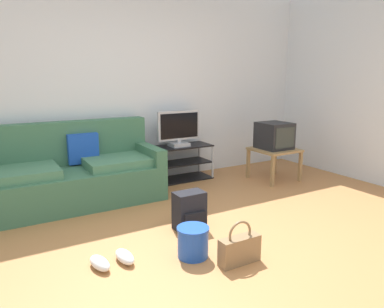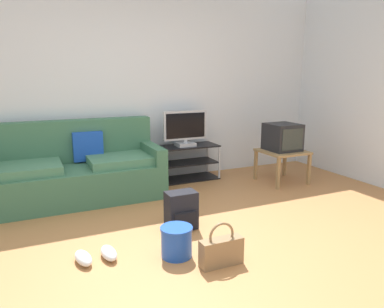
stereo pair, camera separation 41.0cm
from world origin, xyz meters
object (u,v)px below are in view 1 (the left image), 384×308
(backpack, at_px, (189,211))
(cleaning_bucket, at_px, (193,241))
(tv_stand, at_px, (178,163))
(crt_tv, at_px, (274,136))
(side_table, at_px, (274,153))
(sneakers_pair, at_px, (112,260))
(handbag, at_px, (240,249))
(couch, at_px, (71,175))
(flat_tv, at_px, (179,129))

(backpack, distance_m, cleaning_bucket, 0.56)
(tv_stand, relative_size, crt_tv, 2.22)
(side_table, xyz_separation_m, sneakers_pair, (-2.77, -1.18, -0.34))
(side_table, relative_size, handbag, 1.61)
(handbag, bearing_deg, backpack, 90.95)
(handbag, distance_m, sneakers_pair, 1.01)
(tv_stand, distance_m, sneakers_pair, 2.44)
(side_table, bearing_deg, crt_tv, 90.00)
(tv_stand, height_order, handbag, tv_stand)
(side_table, distance_m, backpack, 2.10)
(tv_stand, bearing_deg, couch, -172.72)
(crt_tv, relative_size, backpack, 1.16)
(side_table, xyz_separation_m, backpack, (-1.89, -0.88, -0.21))
(crt_tv, xyz_separation_m, backpack, (-1.89, -0.89, -0.45))
(flat_tv, bearing_deg, couch, -173.55)
(cleaning_bucket, bearing_deg, crt_tv, 32.92)
(backpack, relative_size, cleaning_bucket, 1.39)
(cleaning_bucket, bearing_deg, side_table, 32.62)
(cleaning_bucket, bearing_deg, flat_tv, 64.60)
(cleaning_bucket, relative_size, sneakers_pair, 0.77)
(cleaning_bucket, distance_m, sneakers_pair, 0.66)
(tv_stand, bearing_deg, handbag, -106.61)
(tv_stand, bearing_deg, cleaning_bucket, -115.16)
(tv_stand, relative_size, flat_tv, 1.49)
(couch, relative_size, tv_stand, 2.14)
(couch, xyz_separation_m, crt_tv, (2.71, -0.46, 0.30))
(side_table, xyz_separation_m, cleaning_bucket, (-2.15, -1.37, -0.25))
(side_table, bearing_deg, sneakers_pair, -157.00)
(side_table, bearing_deg, couch, 170.07)
(side_table, bearing_deg, tv_stand, 150.58)
(tv_stand, distance_m, cleaning_bucket, 2.26)
(handbag, bearing_deg, crt_tv, 41.59)
(flat_tv, bearing_deg, side_table, -28.59)
(handbag, bearing_deg, couch, 111.36)
(crt_tv, height_order, handbag, crt_tv)
(couch, xyz_separation_m, flat_tv, (1.53, 0.17, 0.40))
(tv_stand, xyz_separation_m, flat_tv, (0.00, -0.02, 0.49))
(side_table, relative_size, backpack, 1.55)
(flat_tv, relative_size, crt_tv, 1.49)
(tv_stand, height_order, flat_tv, flat_tv)
(flat_tv, bearing_deg, tv_stand, 90.00)
(handbag, height_order, sneakers_pair, handbag)
(crt_tv, bearing_deg, handbag, -138.41)
(backpack, bearing_deg, side_table, 16.15)
(flat_tv, distance_m, crt_tv, 1.35)
(flat_tv, distance_m, backpack, 1.77)
(flat_tv, height_order, crt_tv, flat_tv)
(backpack, height_order, cleaning_bucket, backpack)
(backpack, relative_size, handbag, 1.04)
(side_table, distance_m, crt_tv, 0.25)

